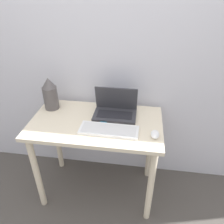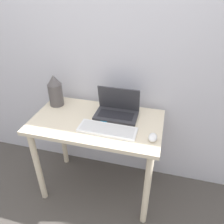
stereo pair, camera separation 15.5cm
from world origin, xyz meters
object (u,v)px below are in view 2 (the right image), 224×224
Objects in this scene: laptop at (117,109)px; mp3_player at (105,119)px; mouse at (153,137)px; keyboard at (107,130)px; vase at (55,91)px.

mp3_player is (-0.07, -0.10, -0.04)m from laptop.
mouse is (0.31, -0.25, -0.03)m from laptop.
laptop is 0.78× the size of keyboard.
keyboard is 1.57× the size of vase.
vase reaches higher than keyboard.
keyboard is 0.33m from mouse.
laptop is at bearing 85.80° from keyboard.
mouse is at bearing -17.69° from vase.
laptop is 0.40m from mouse.
keyboard is 0.14m from mp3_player.
laptop is 1.23× the size of vase.
laptop is 0.23m from keyboard.
vase is at bearing 177.44° from laptop.
keyboard is at bearing -25.86° from vase.
mp3_player is at bearing 113.99° from keyboard.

